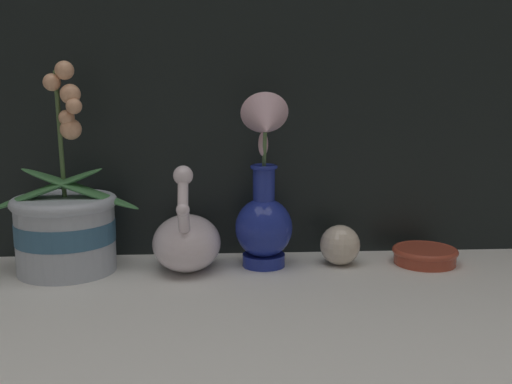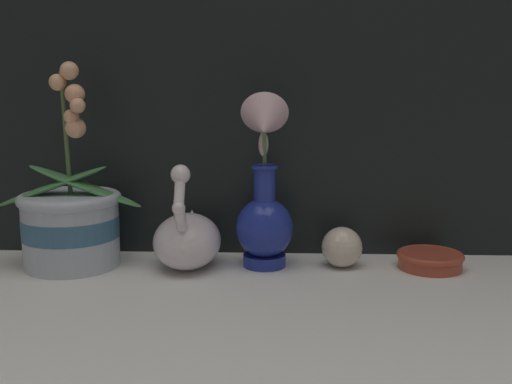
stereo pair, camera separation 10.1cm
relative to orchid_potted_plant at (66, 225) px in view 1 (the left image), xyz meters
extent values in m
plane|color=silver|center=(0.33, -0.10, -0.09)|extent=(2.80, 2.80, 0.00)
cylinder|color=#B2BCCC|center=(0.00, 0.00, -0.02)|extent=(0.17, 0.17, 0.14)
cylinder|color=#386689|center=(0.00, 0.00, -0.01)|extent=(0.18, 0.18, 0.04)
torus|color=#B2BCCC|center=(0.00, 0.00, 0.04)|extent=(0.19, 0.19, 0.02)
cylinder|color=#4C6B3D|center=(0.00, 0.00, 0.16)|extent=(0.01, 0.02, 0.22)
ellipsoid|color=#427F47|center=(0.03, 0.00, 0.06)|extent=(0.21, 0.05, 0.09)
ellipsoid|color=#427F47|center=(-0.03, 0.00, 0.06)|extent=(0.21, 0.07, 0.08)
sphere|color=#E5A87F|center=(0.02, -0.01, 0.27)|extent=(0.03, 0.03, 0.03)
sphere|color=#E5A87F|center=(-0.01, -0.01, 0.25)|extent=(0.03, 0.03, 0.03)
sphere|color=#E5A87F|center=(0.02, -0.01, 0.23)|extent=(0.04, 0.04, 0.04)
sphere|color=#E5A87F|center=(0.03, -0.02, 0.21)|extent=(0.03, 0.03, 0.03)
sphere|color=#E5A87F|center=(0.02, -0.01, 0.19)|extent=(0.03, 0.03, 0.03)
sphere|color=#E5A87F|center=(0.02, -0.01, 0.17)|extent=(0.04, 0.04, 0.04)
ellipsoid|color=white|center=(0.22, -0.01, -0.04)|extent=(0.12, 0.16, 0.10)
cone|color=white|center=(0.22, 0.05, -0.02)|extent=(0.06, 0.07, 0.07)
cylinder|color=white|center=(0.22, -0.07, 0.02)|extent=(0.02, 0.06, 0.06)
sphere|color=white|center=(0.22, -0.09, 0.04)|extent=(0.02, 0.02, 0.02)
cylinder|color=white|center=(0.22, -0.08, 0.07)|extent=(0.02, 0.04, 0.06)
sphere|color=white|center=(0.22, -0.06, 0.10)|extent=(0.03, 0.03, 0.03)
cylinder|color=navy|center=(0.36, 0.01, -0.08)|extent=(0.08, 0.08, 0.02)
ellipsoid|color=navy|center=(0.36, 0.01, -0.01)|extent=(0.11, 0.11, 0.11)
cylinder|color=navy|center=(0.36, 0.01, 0.07)|extent=(0.04, 0.04, 0.06)
torus|color=navy|center=(0.36, 0.01, 0.10)|extent=(0.05, 0.05, 0.01)
cylinder|color=#567A47|center=(0.36, 0.00, 0.13)|extent=(0.01, 0.03, 0.07)
cone|color=beige|center=(0.36, -0.02, 0.18)|extent=(0.09, 0.09, 0.10)
ellipsoid|color=beige|center=(0.36, 0.00, 0.14)|extent=(0.02, 0.02, 0.04)
sphere|color=beige|center=(0.50, 0.01, -0.05)|extent=(0.08, 0.08, 0.08)
cylinder|color=#A8422D|center=(0.66, 0.01, -0.07)|extent=(0.11, 0.11, 0.03)
torus|color=#A8422D|center=(0.66, 0.01, -0.06)|extent=(0.12, 0.12, 0.01)
camera|label=1|loc=(0.28, -1.07, 0.25)|focal=42.00mm
camera|label=2|loc=(0.38, -1.07, 0.25)|focal=42.00mm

